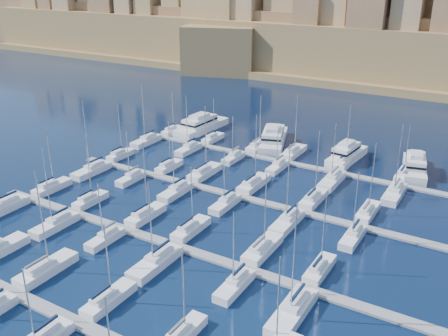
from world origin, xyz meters
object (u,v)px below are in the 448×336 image
Objects in this scene: sailboat_4 at (183,334)px; sailboat_2 at (46,269)px; motor_yacht_d at (415,166)px; motor_yacht_b at (273,138)px; motor_yacht_c at (347,154)px; motor_yacht_a at (201,125)px.

sailboat_2 is at bearing 177.45° from sailboat_4.
sailboat_4 is at bearing -100.95° from motor_yacht_d.
sailboat_4 reaches higher than motor_yacht_b.
motor_yacht_b is at bearing 174.55° from motor_yacht_c.
motor_yacht_a is 57.89m from motor_yacht_d.
sailboat_2 is 72.83m from motor_yacht_c.
motor_yacht_a is at bearing 178.43° from motor_yacht_d.
sailboat_2 is 1.10× the size of motor_yacht_c.
motor_yacht_c is (20.05, -1.91, 0.00)m from motor_yacht_b.
motor_yacht_a is (-18.43, 70.64, 0.95)m from sailboat_2.
motor_yacht_c is 0.95× the size of motor_yacht_d.
motor_yacht_d is (15.47, 0.30, 0.00)m from motor_yacht_c.
motor_yacht_d is at bearing 60.27° from sailboat_2.
motor_yacht_b is 1.22× the size of motor_yacht_d.
motor_yacht_c is at bearing 91.54° from sailboat_4.
sailboat_4 reaches higher than motor_yacht_a.
motor_yacht_b and motor_yacht_c have the same top height.
motor_yacht_a and motor_yacht_b have the same top height.
sailboat_2 reaches higher than motor_yacht_b.
motor_yacht_a is at bearing 121.66° from sailboat_4.
motor_yacht_a is 1.25× the size of motor_yacht_c.
sailboat_2 reaches higher than sailboat_4.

